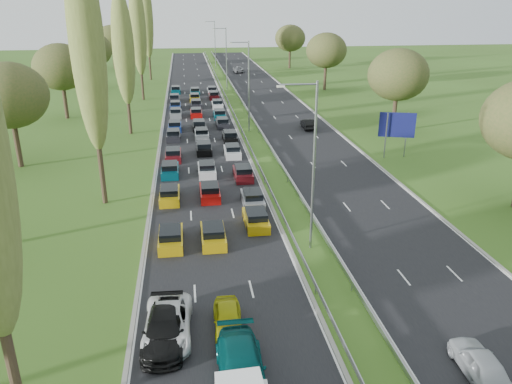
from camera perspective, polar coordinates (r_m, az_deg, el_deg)
ground at (r=71.13m, az=-1.00°, el=7.34°), size 260.00×260.00×0.00m
near_carriageway at (r=73.07m, az=-6.56°, el=7.58°), size 10.50×215.00×0.04m
far_carriageway at (r=74.62m, az=3.95°, el=7.95°), size 10.50×215.00×0.04m
central_reservation at (r=73.42m, az=-1.25°, el=8.21°), size 2.36×215.00×0.32m
lamp_columns at (r=67.99m, az=-0.82°, el=11.86°), size 0.18×140.18×12.00m
poplar_row at (r=57.43m, az=-16.20°, el=15.81°), size 2.80×127.80×22.44m
woodland_right at (r=62.61m, az=18.97°, el=11.52°), size 8.00×153.00×11.10m
traffic_queue_fill at (r=68.07m, az=-6.42°, el=6.97°), size 9.08×69.55×0.80m
near_car_2 at (r=27.78m, az=-10.05°, el=-14.62°), size 2.68×5.47×1.50m
near_car_3 at (r=27.40m, az=-10.45°, el=-15.19°), size 2.37×5.33×1.52m
near_car_7 at (r=24.72m, az=-1.70°, el=-19.32°), size 2.23×5.46×1.58m
near_car_8 at (r=27.92m, az=-3.21°, el=-14.29°), size 1.66×3.93×1.33m
far_car_0 at (r=27.18m, az=24.26°, el=-17.42°), size 1.98×4.28×1.42m
far_car_1 at (r=70.85m, az=5.99°, el=7.77°), size 1.62×4.28×1.39m
far_car_2 at (r=128.69m, az=-2.01°, el=13.83°), size 2.46×5.30×1.47m
direction_sign at (r=58.59m, az=15.81°, el=7.16°), size 3.85×1.29×5.20m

